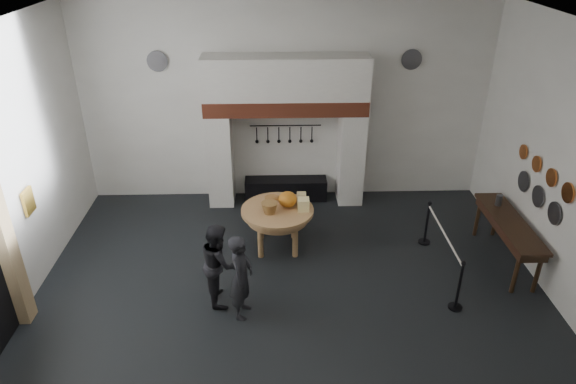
{
  "coord_description": "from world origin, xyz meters",
  "views": [
    {
      "loc": [
        -0.25,
        -6.95,
        5.82
      ],
      "look_at": [
        -0.01,
        1.48,
        1.35
      ],
      "focal_mm": 32.0,
      "sensor_mm": 36.0,
      "label": 1
    }
  ],
  "objects_px": {
    "work_table": "(277,210)",
    "side_table": "(510,222)",
    "barrier_post_near": "(459,287)",
    "visitor_far": "(219,263)",
    "visitor_near": "(241,277)",
    "barrier_post_far": "(427,224)",
    "iron_range": "(286,189)"
  },
  "relations": [
    {
      "from": "work_table",
      "to": "side_table",
      "type": "relative_size",
      "value": 0.64
    },
    {
      "from": "side_table",
      "to": "barrier_post_near",
      "type": "xyz_separation_m",
      "value": [
        -1.32,
        -1.33,
        -0.42
      ]
    },
    {
      "from": "work_table",
      "to": "visitor_far",
      "type": "height_order",
      "value": "visitor_far"
    },
    {
      "from": "visitor_near",
      "to": "barrier_post_far",
      "type": "bearing_deg",
      "value": -50.05
    },
    {
      "from": "iron_range",
      "to": "side_table",
      "type": "bearing_deg",
      "value": -32.86
    },
    {
      "from": "barrier_post_near",
      "to": "barrier_post_far",
      "type": "bearing_deg",
      "value": 90.0
    },
    {
      "from": "work_table",
      "to": "barrier_post_far",
      "type": "relative_size",
      "value": 1.57
    },
    {
      "from": "side_table",
      "to": "visitor_near",
      "type": "bearing_deg",
      "value": -164.6
    },
    {
      "from": "barrier_post_near",
      "to": "iron_range",
      "type": "bearing_deg",
      "value": 124.98
    },
    {
      "from": "iron_range",
      "to": "barrier_post_near",
      "type": "relative_size",
      "value": 2.11
    },
    {
      "from": "side_table",
      "to": "work_table",
      "type": "bearing_deg",
      "value": 171.91
    },
    {
      "from": "work_table",
      "to": "side_table",
      "type": "distance_m",
      "value": 4.36
    },
    {
      "from": "barrier_post_near",
      "to": "barrier_post_far",
      "type": "distance_m",
      "value": 2.0
    },
    {
      "from": "iron_range",
      "to": "barrier_post_near",
      "type": "height_order",
      "value": "barrier_post_near"
    },
    {
      "from": "visitor_far",
      "to": "side_table",
      "type": "distance_m",
      "value": 5.4
    },
    {
      "from": "iron_range",
      "to": "visitor_near",
      "type": "height_order",
      "value": "visitor_near"
    },
    {
      "from": "visitor_far",
      "to": "barrier_post_near",
      "type": "height_order",
      "value": "visitor_far"
    },
    {
      "from": "side_table",
      "to": "barrier_post_far",
      "type": "distance_m",
      "value": 1.54
    },
    {
      "from": "visitor_near",
      "to": "visitor_far",
      "type": "relative_size",
      "value": 1.02
    },
    {
      "from": "work_table",
      "to": "side_table",
      "type": "xyz_separation_m",
      "value": [
        4.31,
        -0.61,
        0.03
      ]
    },
    {
      "from": "iron_range",
      "to": "work_table",
      "type": "height_order",
      "value": "work_table"
    },
    {
      "from": "work_table",
      "to": "visitor_near",
      "type": "xyz_separation_m",
      "value": [
        -0.6,
        -1.97,
        -0.08
      ]
    },
    {
      "from": "iron_range",
      "to": "visitor_far",
      "type": "xyz_separation_m",
      "value": [
        -1.22,
        -3.6,
        0.49
      ]
    },
    {
      "from": "barrier_post_far",
      "to": "work_table",
      "type": "bearing_deg",
      "value": -178.81
    },
    {
      "from": "visitor_far",
      "to": "barrier_post_far",
      "type": "height_order",
      "value": "visitor_far"
    },
    {
      "from": "iron_range",
      "to": "side_table",
      "type": "xyz_separation_m",
      "value": [
        4.1,
        -2.65,
        0.62
      ]
    },
    {
      "from": "work_table",
      "to": "visitor_near",
      "type": "relative_size",
      "value": 0.94
    },
    {
      "from": "barrier_post_near",
      "to": "visitor_near",
      "type": "bearing_deg",
      "value": -179.54
    },
    {
      "from": "side_table",
      "to": "barrier_post_near",
      "type": "relative_size",
      "value": 2.44
    },
    {
      "from": "visitor_far",
      "to": "barrier_post_near",
      "type": "bearing_deg",
      "value": -107.65
    },
    {
      "from": "side_table",
      "to": "barrier_post_near",
      "type": "bearing_deg",
      "value": -134.88
    },
    {
      "from": "side_table",
      "to": "iron_range",
      "type": "bearing_deg",
      "value": 147.14
    }
  ]
}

